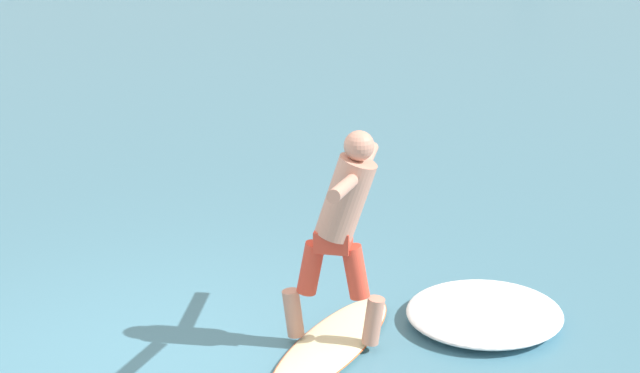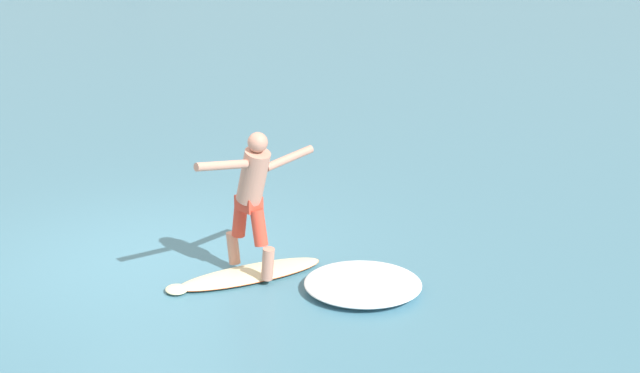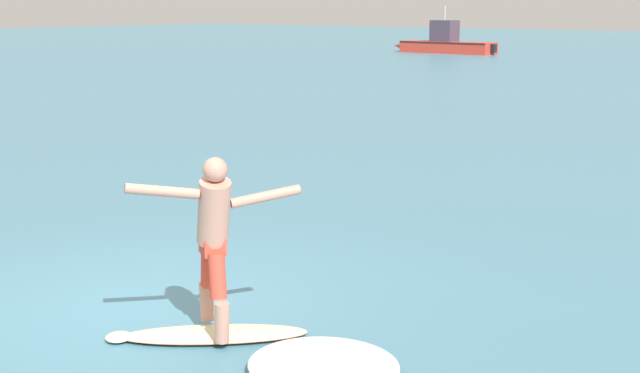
{
  "view_description": "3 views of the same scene",
  "coord_description": "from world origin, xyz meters",
  "views": [
    {
      "loc": [
        -0.78,
        -5.81,
        3.31
      ],
      "look_at": [
        1.53,
        0.61,
        1.01
      ],
      "focal_mm": 50.0,
      "sensor_mm": 36.0,
      "label": 1
    },
    {
      "loc": [
        4.49,
        -8.76,
        4.14
      ],
      "look_at": [
        1.92,
        0.65,
        0.84
      ],
      "focal_mm": 50.0,
      "sensor_mm": 36.0,
      "label": 2
    },
    {
      "loc": [
        6.91,
        -5.61,
        2.99
      ],
      "look_at": [
        1.08,
        1.69,
        1.08
      ],
      "focal_mm": 50.0,
      "sensor_mm": 36.0,
      "label": 3
    }
  ],
  "objects": [
    {
      "name": "surfer",
      "position": [
        1.41,
        -0.23,
        1.03
      ],
      "size": [
        0.96,
        1.37,
        1.64
      ],
      "color": "tan",
      "rests_on": "surfboard"
    },
    {
      "name": "surfboard",
      "position": [
        1.32,
        -0.21,
        0.03
      ],
      "size": [
        1.61,
        1.54,
        0.2
      ],
      "color": "beige",
      "rests_on": "ground"
    },
    {
      "name": "ground_plane",
      "position": [
        0.0,
        0.0,
        0.0
      ],
      "size": [
        200.0,
        200.0,
        0.0
      ],
      "primitive_type": "plane",
      "color": "teal"
    },
    {
      "name": "small_boat_offshore",
      "position": [
        -22.53,
        43.94,
        0.61
      ],
      "size": [
        7.58,
        1.79,
        2.95
      ],
      "color": "red",
      "rests_on": "ground"
    },
    {
      "name": "wave_foam_at_tail",
      "position": [
        2.63,
        -0.21,
        0.08
      ],
      "size": [
        1.45,
        1.39,
        0.16
      ],
      "color": "white",
      "rests_on": "ground"
    }
  ]
}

